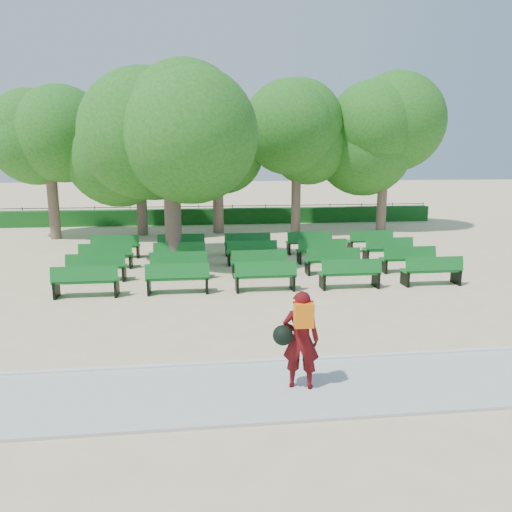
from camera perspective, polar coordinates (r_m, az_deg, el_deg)
The scene contains 9 objects.
ground at distance 15.94m, azimuth -2.35°, elevation -3.20°, with size 120.00×120.00×0.00m, color #CFB589.
paving at distance 9.01m, azimuth 1.64°, elevation -15.06°, with size 30.00×2.20×0.06m, color #B5B5B1.
curb at distance 10.03m, azimuth 0.64°, elevation -12.03°, with size 30.00×0.12×0.10m, color silver.
hedge at distance 29.61m, azimuth -4.58°, elevation 4.56°, with size 26.00×0.70×0.90m, color #145019.
fence at distance 30.06m, azimuth -4.60°, elevation 3.80°, with size 26.00×0.10×1.02m, color black, non-canonical shape.
tree_line at distance 25.71m, azimuth -4.17°, elevation 2.48°, with size 21.80×6.80×7.04m, color #25671B, non-canonical shape.
bench_array at distance 17.80m, azimuth -0.17°, elevation -1.29°, with size 1.88×0.64×1.18m.
tree_among at distance 18.19m, azimuth -9.83°, elevation 14.58°, with size 5.44×5.44×7.54m.
person at distance 8.72m, azimuth 5.00°, elevation -9.36°, with size 0.86×0.57×1.74m.
Camera 1 is at (-1.23, -15.36, 4.08)m, focal length 35.00 mm.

